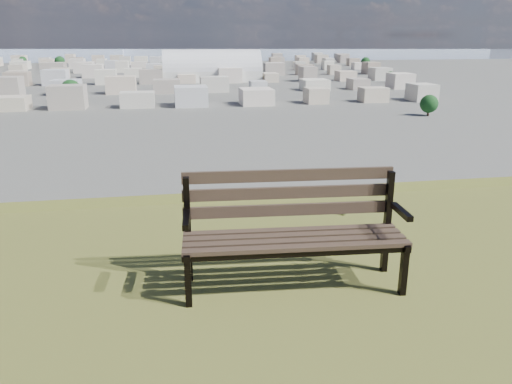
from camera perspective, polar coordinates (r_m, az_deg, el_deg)
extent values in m
cube|color=#443027|center=(4.29, 4.89, -6.40)|extent=(1.98, 0.22, 0.04)
cube|color=#443027|center=(4.41, 4.57, -5.71)|extent=(1.98, 0.22, 0.04)
cube|color=#443027|center=(4.52, 4.27, -5.05)|extent=(1.98, 0.22, 0.04)
cube|color=#443027|center=(4.64, 3.98, -4.44)|extent=(1.98, 0.22, 0.04)
cube|color=#443027|center=(4.66, 3.84, -2.03)|extent=(1.98, 0.17, 0.11)
cube|color=#443027|center=(4.64, 3.82, -0.06)|extent=(1.98, 0.17, 0.11)
cube|color=#443027|center=(4.62, 3.80, 1.92)|extent=(1.98, 0.17, 0.11)
cube|color=black|center=(4.31, -7.77, -9.96)|extent=(0.06, 0.07, 0.48)
cube|color=black|center=(4.63, -7.77, -4.36)|extent=(0.06, 0.07, 1.01)
cube|color=black|center=(4.41, -7.82, -6.24)|extent=(0.09, 0.55, 0.05)
cube|color=black|center=(4.26, -7.99, -3.16)|extent=(0.08, 0.40, 0.05)
cube|color=black|center=(4.63, 16.55, -8.49)|extent=(0.06, 0.07, 0.48)
cube|color=black|center=(4.93, 14.76, -3.39)|extent=(0.06, 0.07, 1.01)
cube|color=black|center=(4.73, 15.77, -5.08)|extent=(0.09, 0.55, 0.05)
cube|color=black|center=(4.59, 16.30, -2.17)|extent=(0.08, 0.40, 0.05)
cube|color=black|center=(4.30, 4.90, -7.06)|extent=(1.98, 0.17, 0.04)
cube|color=black|center=(4.67, 3.94, -4.95)|extent=(1.98, 0.17, 0.04)
cone|color=brown|center=(6.51, 10.02, -1.84)|extent=(0.08, 0.08, 0.18)
cube|color=silver|center=(314.80, -5.08, 13.09)|extent=(58.81, 24.87, 6.53)
cylinder|color=white|center=(314.57, -5.10, 13.68)|extent=(58.81, 24.87, 24.82)
cube|color=silver|center=(212.66, -26.62, 9.30)|extent=(11.00, 11.00, 7.00)
cube|color=#A1948A|center=(207.14, -20.18, 9.89)|extent=(11.00, 11.00, 7.00)
cube|color=beige|center=(204.31, -13.45, 10.38)|extent=(11.00, 11.00, 7.00)
cube|color=#BCBCC1|center=(204.28, -6.61, 10.74)|extent=(11.00, 11.00, 7.00)
cube|color=beige|center=(207.05, 0.15, 10.94)|extent=(11.00, 11.00, 7.00)
cube|color=tan|center=(212.52, 6.66, 11.00)|extent=(11.00, 11.00, 7.00)
cube|color=beige|center=(220.47, 12.77, 10.92)|extent=(11.00, 11.00, 7.00)
cube|color=beige|center=(230.66, 18.39, 10.75)|extent=(11.00, 11.00, 7.00)
cube|color=beige|center=(263.76, -26.19, 10.61)|extent=(11.00, 11.00, 7.00)
cube|color=#BCBCC1|center=(258.22, -20.99, 11.12)|extent=(11.00, 11.00, 7.00)
cube|color=beige|center=(254.83, -15.60, 11.55)|extent=(11.00, 11.00, 7.00)
cube|color=tan|center=(253.67, -10.09, 11.89)|extent=(11.00, 11.00, 7.00)
cube|color=beige|center=(254.78, -4.57, 12.12)|extent=(11.00, 11.00, 7.00)
cube|color=beige|center=(258.13, 0.86, 12.24)|extent=(11.00, 11.00, 7.00)
cube|color=silver|center=(263.62, 6.12, 12.26)|extent=(11.00, 11.00, 7.00)
cube|color=#A1948A|center=(271.14, 11.12, 12.18)|extent=(11.00, 11.00, 7.00)
cube|color=beige|center=(280.52, 15.81, 12.03)|extent=(11.00, 11.00, 7.00)
cube|color=tan|center=(314.97, -25.90, 11.50)|extent=(11.00, 11.00, 7.00)
cube|color=beige|center=(309.41, -21.54, 11.94)|extent=(11.00, 11.00, 7.00)
cube|color=beige|center=(305.65, -17.04, 12.33)|extent=(11.00, 11.00, 7.00)
cube|color=silver|center=(303.74, -12.44, 12.64)|extent=(11.00, 11.00, 7.00)
cube|color=#A1948A|center=(303.72, -7.81, 12.88)|extent=(11.00, 11.00, 7.00)
cube|color=beige|center=(305.59, -3.19, 13.04)|extent=(11.00, 11.00, 7.00)
cube|color=#BCBCC1|center=(309.32, 1.34, 13.12)|extent=(11.00, 11.00, 7.00)
cube|color=beige|center=(314.83, 5.75, 13.11)|extent=(11.00, 11.00, 7.00)
cube|color=tan|center=(322.05, 9.98, 13.04)|extent=(11.00, 11.00, 7.00)
cube|color=beige|center=(330.85, 14.00, 12.91)|extent=(11.00, 11.00, 7.00)
cube|color=#A1948A|center=(366.23, -25.68, 12.13)|extent=(11.00, 11.00, 7.00)
cube|color=beige|center=(360.67, -21.94, 12.53)|extent=(11.00, 11.00, 7.00)
cube|color=#BCBCC1|center=(356.64, -18.08, 12.87)|extent=(11.00, 11.00, 7.00)
cube|color=beige|center=(354.19, -14.14, 13.17)|extent=(11.00, 11.00, 7.00)
cube|color=tan|center=(353.36, -10.16, 13.41)|extent=(11.00, 11.00, 7.00)
cube|color=beige|center=(354.16, -6.16, 13.58)|extent=(11.00, 11.00, 7.00)
cube|color=beige|center=(356.57, -2.20, 13.69)|extent=(11.00, 11.00, 7.00)
cube|color=silver|center=(360.57, 1.69, 13.74)|extent=(11.00, 11.00, 7.00)
cube|color=#A1948A|center=(366.10, 5.48, 13.73)|extent=(11.00, 11.00, 7.00)
cube|color=beige|center=(373.10, 9.15, 13.66)|extent=(11.00, 11.00, 7.00)
cube|color=#BCBCC1|center=(381.48, 12.66, 13.55)|extent=(11.00, 11.00, 7.00)
cube|color=beige|center=(417.54, -25.52, 12.62)|extent=(11.00, 11.00, 7.00)
cube|color=beige|center=(411.97, -22.24, 12.97)|extent=(11.00, 11.00, 7.00)
cube|color=silver|center=(407.74, -18.86, 13.28)|extent=(11.00, 11.00, 7.00)
cube|color=#A1948A|center=(404.89, -15.42, 13.56)|extent=(11.00, 11.00, 7.00)
cube|color=beige|center=(403.45, -11.93, 13.79)|extent=(11.00, 11.00, 7.00)
cube|color=#BCBCC1|center=(403.43, -8.42, 13.97)|extent=(11.00, 11.00, 7.00)
cube|color=beige|center=(404.84, -4.92, 14.10)|extent=(11.00, 11.00, 7.00)
cube|color=tan|center=(407.66, -1.46, 14.18)|extent=(11.00, 11.00, 7.00)
cube|color=beige|center=(411.86, 1.95, 14.21)|extent=(11.00, 11.00, 7.00)
cube|color=beige|center=(417.41, 5.28, 14.19)|extent=(11.00, 11.00, 7.00)
cube|color=silver|center=(424.24, 8.51, 14.13)|extent=(11.00, 11.00, 7.00)
cube|color=#A1948A|center=(432.29, 11.63, 14.03)|extent=(11.00, 11.00, 7.00)
cube|color=beige|center=(468.87, -25.40, 12.99)|extent=(11.00, 11.00, 7.00)
cube|color=tan|center=(463.29, -22.47, 13.31)|extent=(11.00, 11.00, 7.00)
cube|color=beige|center=(458.91, -19.47, 13.60)|extent=(11.00, 11.00, 7.00)
cube|color=beige|center=(455.74, -16.41, 13.85)|extent=(11.00, 11.00, 7.00)
cube|color=silver|center=(453.83, -13.31, 14.07)|extent=(11.00, 11.00, 7.00)
cube|color=#A1948A|center=(453.18, -10.19, 14.25)|extent=(11.00, 11.00, 7.00)
cube|color=beige|center=(453.80, -7.07, 14.40)|extent=(11.00, 11.00, 7.00)
cube|color=#BCBCC1|center=(455.69, -3.96, 14.50)|extent=(11.00, 11.00, 7.00)
cube|color=beige|center=(458.83, -0.88, 14.55)|extent=(11.00, 11.00, 7.00)
cube|color=tan|center=(463.19, 2.16, 14.57)|extent=(11.00, 11.00, 7.00)
cube|color=beige|center=(468.74, 5.12, 14.55)|extent=(11.00, 11.00, 7.00)
cube|color=beige|center=(475.43, 8.01, 14.50)|extent=(11.00, 11.00, 7.00)
cube|color=silver|center=(483.23, 10.81, 14.41)|extent=(11.00, 11.00, 7.00)
cube|color=#BCBCC1|center=(520.21, -25.30, 13.29)|extent=(11.00, 11.00, 7.00)
cube|color=beige|center=(514.63, -22.66, 13.58)|extent=(11.00, 11.00, 7.00)
cube|color=tan|center=(510.13, -19.96, 13.85)|extent=(11.00, 11.00, 7.00)
cube|color=beige|center=(506.72, -17.21, 14.09)|extent=(11.00, 11.00, 7.00)
cube|color=beige|center=(504.42, -14.42, 14.30)|extent=(11.00, 11.00, 7.00)
cube|color=silver|center=(503.27, -11.61, 14.47)|extent=(11.00, 11.00, 7.00)
cube|color=#A1948A|center=(503.26, -8.80, 14.62)|extent=(11.00, 11.00, 7.00)
cube|color=beige|center=(504.39, -5.98, 14.73)|extent=(11.00, 11.00, 7.00)
cube|color=#BCBCC1|center=(506.66, -3.18, 14.81)|extent=(11.00, 11.00, 7.00)
cube|color=beige|center=(510.04, -0.41, 14.85)|extent=(11.00, 11.00, 7.00)
cube|color=tan|center=(514.53, 2.32, 14.86)|extent=(11.00, 11.00, 7.00)
cube|color=beige|center=(520.08, 4.99, 14.84)|extent=(11.00, 11.00, 7.00)
cube|color=beige|center=(526.68, 7.61, 14.79)|extent=(11.00, 11.00, 7.00)
cube|color=silver|center=(534.27, 10.15, 14.71)|extent=(11.00, 11.00, 7.00)
cube|color=#BCBCC1|center=(571.57, -25.21, 13.54)|extent=(11.00, 11.00, 7.00)
cube|color=beige|center=(565.99, -22.81, 13.81)|extent=(11.00, 11.00, 7.00)
cube|color=tan|center=(561.38, -20.35, 14.05)|extent=(11.00, 11.00, 7.00)
cube|color=beige|center=(557.77, -17.86, 14.27)|extent=(11.00, 11.00, 7.00)
cube|color=beige|center=(555.17, -15.33, 14.47)|extent=(11.00, 11.00, 7.00)
cube|color=silver|center=(553.60, -12.78, 14.65)|extent=(11.00, 11.00, 7.00)
cube|color=#A1948A|center=(553.07, -10.22, 14.80)|extent=(11.00, 11.00, 7.00)
cube|color=beige|center=(553.58, -7.65, 14.91)|extent=(11.00, 11.00, 7.00)
cube|color=#BCBCC1|center=(555.13, -5.09, 15.00)|extent=(11.00, 11.00, 7.00)
cube|color=beige|center=(557.70, -2.54, 15.06)|extent=(11.00, 11.00, 7.00)
cube|color=tan|center=(561.30, -0.03, 15.10)|extent=(11.00, 11.00, 7.00)
cube|color=beige|center=(565.89, 2.45, 15.10)|extent=(11.00, 11.00, 7.00)
cube|color=beige|center=(571.45, 4.89, 15.08)|extent=(11.00, 11.00, 7.00)
cube|color=silver|center=(577.95, 7.27, 15.03)|extent=(11.00, 11.00, 7.00)
cube|color=#A1948A|center=(585.37, 9.60, 14.96)|extent=(11.00, 11.00, 7.00)
cylinder|color=#312218|center=(187.53, 19.07, 8.55)|extent=(0.80, 0.80, 2.10)
sphere|color=black|center=(187.11, 19.17, 9.50)|extent=(6.30, 6.30, 6.30)
cylinder|color=#312218|center=(227.65, -20.29, 9.93)|extent=(0.80, 0.80, 2.70)
sphere|color=black|center=(227.22, -20.40, 10.94)|extent=(8.10, 8.10, 8.10)
cylinder|color=#312218|center=(312.03, 15.10, 12.11)|extent=(0.80, 0.80, 1.95)
sphere|color=black|center=(311.80, 15.14, 12.64)|extent=(5.85, 5.85, 5.85)
cylinder|color=#312218|center=(407.81, -1.45, 13.84)|extent=(0.80, 0.80, 2.25)
sphere|color=black|center=(407.60, -1.46, 14.32)|extent=(6.75, 6.75, 6.75)
cylinder|color=#312218|center=(471.99, -21.46, 13.22)|extent=(0.80, 0.80, 2.85)
sphere|color=black|center=(471.77, -21.52, 13.73)|extent=(8.55, 8.55, 8.55)
cylinder|color=#312218|center=(519.82, -25.05, 13.07)|extent=(0.80, 0.80, 2.40)
sphere|color=black|center=(519.65, -25.10, 13.46)|extent=(7.20, 7.20, 7.20)
cylinder|color=#312218|center=(306.28, -2.42, 12.60)|extent=(0.80, 0.80, 2.10)
sphere|color=black|center=(306.03, -2.43, 13.19)|extent=(6.30, 6.30, 6.30)
cylinder|color=#312218|center=(456.12, 12.38, 13.87)|extent=(0.80, 0.80, 2.55)
sphere|color=black|center=(455.92, 12.41, 14.35)|extent=(7.65, 7.65, 7.65)
cube|color=#7F8DA2|center=(902.97, -10.25, 15.53)|extent=(2400.00, 700.00, 0.12)
cube|color=#A2B0C9|center=(1400.60, -3.90, 17.29)|extent=(700.00, 220.00, 45.00)
cube|color=#A2B0C9|center=(1573.03, 15.22, 17.04)|extent=(500.00, 220.00, 60.00)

